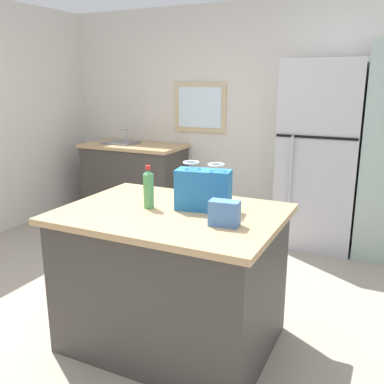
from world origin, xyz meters
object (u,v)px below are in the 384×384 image
object	(u,v)px
refrigerator	(320,156)
bottle	(149,189)
shopping_bag	(203,189)
small_box	(224,213)
kitchen_island	(172,277)

from	to	relation	value
refrigerator	bottle	xyz separation A→B (m)	(-0.69, -2.22, 0.09)
shopping_bag	small_box	world-z (taller)	shopping_bag
kitchen_island	bottle	distance (m)	0.60
kitchen_island	bottle	size ratio (longest dim) A/B	4.95
kitchen_island	small_box	world-z (taller)	small_box
bottle	small_box	bearing A→B (deg)	-11.27
shopping_bag	bottle	xyz separation A→B (m)	(-0.33, -0.11, -0.01)
shopping_bag	small_box	size ratio (longest dim) A/B	2.13
refrigerator	bottle	distance (m)	2.33
small_box	bottle	world-z (taller)	bottle
refrigerator	small_box	size ratio (longest dim) A/B	11.31
kitchen_island	refrigerator	bearing A→B (deg)	76.62
refrigerator	shopping_bag	distance (m)	2.14
shopping_bag	small_box	distance (m)	0.33
refrigerator	small_box	bearing A→B (deg)	-93.19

